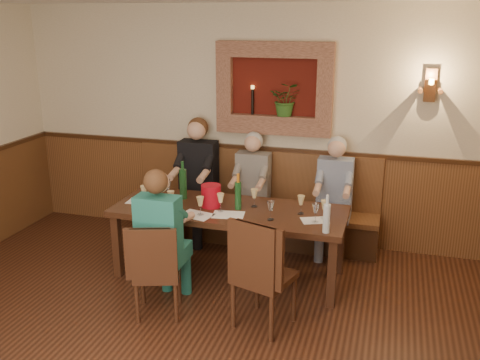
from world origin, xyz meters
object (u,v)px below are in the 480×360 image
object	(u,v)px
person_chair_front	(164,250)
water_bottle	(327,217)
chair_near_left	(158,288)
spittoon_bucket	(211,196)
bench	(253,215)
person_bench_mid	(251,200)
dining_table	(229,215)
wine_bottle_green_b	(183,183)
chair_near_right	(263,295)
person_bench_right	(333,207)
wine_bottle_green_a	(238,195)
person_bench_left	(196,190)

from	to	relation	value
person_chair_front	water_bottle	size ratio (longest dim) A/B	3.82
chair_near_left	spittoon_bucket	bearing A→B (deg)	60.61
bench	person_bench_mid	distance (m)	0.26
dining_table	wine_bottle_green_b	distance (m)	0.65
bench	person_chair_front	bearing A→B (deg)	-103.01
chair_near_right	person_chair_front	size ratio (longest dim) A/B	0.75
chair_near_right	spittoon_bucket	xyz separation A→B (m)	(-0.77, 0.86, 0.57)
person_bench_right	wine_bottle_green_a	world-z (taller)	person_bench_right
person_bench_left	chair_near_right	bearing A→B (deg)	-53.46
person_bench_mid	person_bench_right	xyz separation A→B (m)	(0.96, -0.00, 0.00)
dining_table	water_bottle	size ratio (longest dim) A/B	6.66
bench	wine_bottle_green_b	xyz separation A→B (m)	(-0.57, -0.78, 0.60)
person_bench_mid	person_chair_front	bearing A→B (deg)	-104.11
dining_table	chair_near_left	xyz separation A→B (m)	(-0.39, -0.95, -0.41)
dining_table	wine_bottle_green_b	world-z (taller)	wine_bottle_green_b
wine_bottle_green_b	water_bottle	world-z (taller)	wine_bottle_green_b
wine_bottle_green_a	water_bottle	bearing A→B (deg)	-21.00
chair_near_right	wine_bottle_green_b	world-z (taller)	wine_bottle_green_b
person_bench_right	dining_table	bearing A→B (deg)	-139.24
chair_near_right	wine_bottle_green_a	world-z (taller)	wine_bottle_green_a
spittoon_bucket	wine_bottle_green_a	distance (m)	0.30
wine_bottle_green_b	water_bottle	bearing A→B (deg)	-17.88
person_chair_front	person_bench_right	bearing A→B (deg)	49.71
person_chair_front	wine_bottle_green_a	xyz separation A→B (m)	(0.49, 0.78, 0.34)
bench	chair_near_left	size ratio (longest dim) A/B	3.28
chair_near_right	spittoon_bucket	world-z (taller)	chair_near_right
dining_table	person_bench_right	xyz separation A→B (m)	(0.97, 0.84, -0.11)
dining_table	wine_bottle_green_a	size ratio (longest dim) A/B	6.32
wine_bottle_green_a	wine_bottle_green_b	xyz separation A→B (m)	(-0.67, 0.16, 0.02)
person_chair_front	water_bottle	bearing A→B (deg)	16.15
bench	chair_near_right	size ratio (longest dim) A/B	2.90
dining_table	wine_bottle_green_b	xyz separation A→B (m)	(-0.57, 0.16, 0.25)
person_bench_left	person_bench_mid	size ratio (longest dim) A/B	1.10
wine_bottle_green_b	bench	bearing A→B (deg)	53.80
person_bench_mid	person_bench_right	bearing A→B (deg)	-0.01
dining_table	person_bench_mid	bearing A→B (deg)	89.40
dining_table	water_bottle	bearing A→B (deg)	-19.14
person_bench_mid	person_chair_front	distance (m)	1.67
person_bench_left	water_bottle	size ratio (longest dim) A/B	4.15
wine_bottle_green_a	chair_near_right	bearing A→B (deg)	-60.92
person_bench_left	water_bottle	xyz separation A→B (m)	(1.73, -1.20, 0.27)
chair_near_right	wine_bottle_green_a	bearing A→B (deg)	137.05
wine_bottle_green_b	water_bottle	xyz separation A→B (m)	(1.62, -0.52, -0.03)
person_bench_mid	spittoon_bucket	xyz separation A→B (m)	(-0.21, -0.84, 0.31)
bench	person_bench_right	world-z (taller)	person_bench_right
chair_near_left	person_bench_left	world-z (taller)	person_bench_left
person_bench_left	person_bench_right	bearing A→B (deg)	0.14
bench	spittoon_bucket	bearing A→B (deg)	-101.96
wine_bottle_green_a	wine_bottle_green_b	size ratio (longest dim) A/B	0.91
chair_near_right	wine_bottle_green_b	size ratio (longest dim) A/B	2.47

